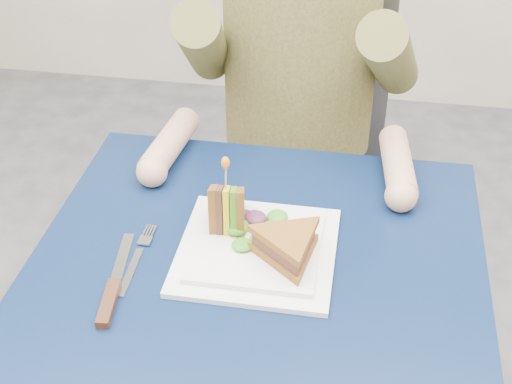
% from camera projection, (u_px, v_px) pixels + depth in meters
% --- Properties ---
extents(table, '(0.75, 0.75, 0.73)m').
position_uv_depth(table, '(255.00, 304.00, 1.21)').
color(table, black).
rests_on(table, ground).
extents(chair, '(0.42, 0.40, 0.93)m').
position_uv_depth(chair, '(300.00, 145.00, 1.83)').
color(chair, '#47474C').
rests_on(chair, ground).
extents(diner, '(0.54, 0.59, 0.74)m').
position_uv_depth(diner, '(300.00, 23.00, 1.52)').
color(diner, brown).
rests_on(diner, chair).
extents(plate, '(0.26, 0.26, 0.02)m').
position_uv_depth(plate, '(257.00, 249.00, 1.19)').
color(plate, white).
rests_on(plate, table).
extents(sandwich_flat, '(0.20, 0.20, 0.05)m').
position_uv_depth(sandwich_flat, '(288.00, 246.00, 1.14)').
color(sandwich_flat, brown).
rests_on(sandwich_flat, plate).
extents(sandwich_upright, '(0.08, 0.13, 0.13)m').
position_uv_depth(sandwich_upright, '(227.00, 208.00, 1.20)').
color(sandwich_upright, brown).
rests_on(sandwich_upright, plate).
extents(fork, '(0.02, 0.18, 0.01)m').
position_uv_depth(fork, '(136.00, 260.00, 1.17)').
color(fork, silver).
rests_on(fork, table).
extents(knife, '(0.05, 0.22, 0.02)m').
position_uv_depth(knife, '(111.00, 294.00, 1.10)').
color(knife, silver).
rests_on(knife, table).
extents(toothpick, '(0.01, 0.01, 0.06)m').
position_uv_depth(toothpick, '(226.00, 177.00, 1.17)').
color(toothpick, tan).
rests_on(toothpick, sandwich_upright).
extents(toothpick_frill, '(0.01, 0.01, 0.02)m').
position_uv_depth(toothpick_frill, '(225.00, 163.00, 1.15)').
color(toothpick_frill, orange).
rests_on(toothpick_frill, sandwich_upright).
extents(lettuce_spill, '(0.15, 0.13, 0.02)m').
position_uv_depth(lettuce_spill, '(261.00, 236.00, 1.18)').
color(lettuce_spill, '#337A14').
rests_on(lettuce_spill, plate).
extents(onion_ring, '(0.04, 0.04, 0.02)m').
position_uv_depth(onion_ring, '(266.00, 236.00, 1.17)').
color(onion_ring, '#9E4C7A').
rests_on(onion_ring, plate).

